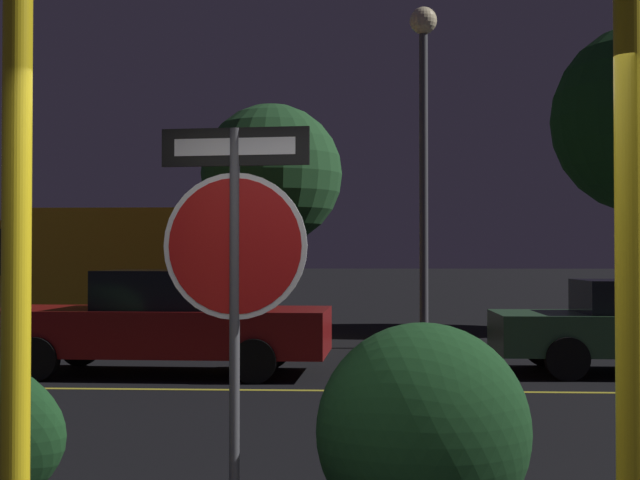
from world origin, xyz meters
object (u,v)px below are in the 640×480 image
object	(u,v)px
street_lamp	(424,110)
yellow_pole_left	(16,308)
delivery_truck	(72,268)
yellow_pole_right	(631,288)
stop_sign	(235,250)
tree_2	(272,175)
hedge_bush_2	(423,432)
passing_car_2	(163,323)

from	to	relation	value
street_lamp	yellow_pole_left	bearing A→B (deg)	-101.34
yellow_pole_left	delivery_truck	xyz separation A→B (m)	(-4.27, 13.48, 0.01)
yellow_pole_right	delivery_truck	world-z (taller)	yellow_pole_right
yellow_pole_right	street_lamp	bearing A→B (deg)	89.98
stop_sign	tree_2	size ratio (longest dim) A/B	0.44
yellow_pole_left	tree_2	xyz separation A→B (m)	(-0.85, 18.28, 2.27)
tree_2	yellow_pole_left	bearing A→B (deg)	-87.34
hedge_bush_2	tree_2	size ratio (longest dim) A/B	0.24
passing_car_2	street_lamp	size ratio (longest dim) A/B	0.78
stop_sign	street_lamp	world-z (taller)	street_lamp
stop_sign	delivery_truck	world-z (taller)	delivery_truck
delivery_truck	hedge_bush_2	bearing A→B (deg)	-153.41
yellow_pole_right	tree_2	bearing A→B (deg)	100.54
stop_sign	yellow_pole_right	distance (m)	2.32
hedge_bush_2	tree_2	distance (m)	17.23
street_lamp	tree_2	size ratio (longest dim) A/B	1.16
yellow_pole_left	passing_car_2	bearing A→B (deg)	99.03
hedge_bush_2	street_lamp	world-z (taller)	street_lamp
passing_car_2	street_lamp	xyz separation A→B (m)	(4.01, 3.88, 3.69)
stop_sign	street_lamp	size ratio (longest dim) A/B	0.38
stop_sign	passing_car_2	xyz separation A→B (m)	(-2.18, 7.66, -0.99)
street_lamp	delivery_truck	bearing A→B (deg)	174.77
yellow_pole_left	tree_2	world-z (taller)	tree_2
yellow_pole_right	passing_car_2	world-z (taller)	yellow_pole_right
delivery_truck	street_lamp	world-z (taller)	street_lamp
yellow_pole_right	tree_2	xyz separation A→B (m)	(-3.42, 18.39, 2.18)
yellow_pole_right	street_lamp	distance (m)	13.27
hedge_bush_2	delivery_truck	bearing A→B (deg)	117.13
tree_2	passing_car_2	bearing A→B (deg)	-93.56
tree_2	hedge_bush_2	bearing A→B (deg)	-80.87
delivery_truck	yellow_pole_left	bearing A→B (deg)	-162.95
yellow_pole_left	street_lamp	distance (m)	13.44
yellow_pole_right	tree_2	world-z (taller)	tree_2
stop_sign	street_lamp	bearing A→B (deg)	86.79
yellow_pole_left	stop_sign	bearing A→B (deg)	60.35
stop_sign	yellow_pole_left	world-z (taller)	yellow_pole_left
hedge_bush_2	passing_car_2	distance (m)	8.12
stop_sign	street_lamp	xyz separation A→B (m)	(1.83, 11.53, 2.71)
passing_car_2	tree_2	bearing A→B (deg)	-1.93
hedge_bush_2	yellow_pole_left	bearing A→B (deg)	-139.97
yellow_pole_left	hedge_bush_2	size ratio (longest dim) A/B	2.26
yellow_pole_right	hedge_bush_2	world-z (taller)	yellow_pole_right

